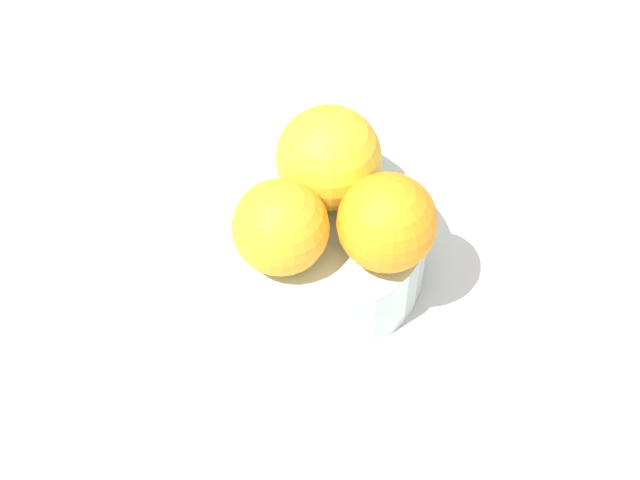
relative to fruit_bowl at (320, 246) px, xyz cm
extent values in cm
cube|color=silver|center=(0.00, 0.00, -3.84)|extent=(110.00, 110.00, 2.00)
cylinder|color=silver|center=(0.00, 0.00, -2.44)|extent=(9.58, 9.58, 0.80)
cylinder|color=silver|center=(0.00, 0.00, 0.13)|extent=(15.46, 15.46, 5.93)
sphere|color=yellow|center=(2.50, 0.62, 6.79)|extent=(7.41, 7.41, 7.41)
sphere|color=orange|center=(-0.57, -5.27, 6.46)|extent=(6.75, 6.75, 6.75)
sphere|color=#F9A823|center=(-4.05, 0.84, 6.35)|extent=(6.51, 6.51, 6.51)
cylinder|color=white|center=(18.17, -18.79, -2.44)|extent=(15.98, 15.98, 0.80)
camera|label=1|loc=(-37.35, -19.20, 56.21)|focal=53.99mm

